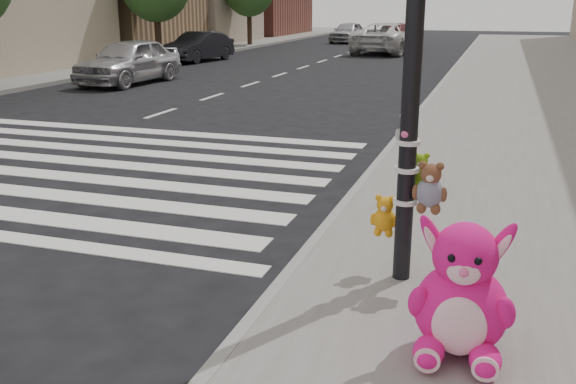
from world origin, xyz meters
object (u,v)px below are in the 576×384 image
at_px(signal_pole, 413,108).
at_px(red_teddy, 488,320).
at_px(car_dark_far, 199,47).
at_px(car_white_near, 387,38).
at_px(pink_bunny, 461,299).
at_px(car_silver_far, 129,61).

xyz_separation_m(signal_pole, red_teddy, (0.78, -0.82, -1.51)).
relative_size(car_dark_far, car_white_near, 0.70).
bearing_deg(signal_pole, pink_bunny, -65.00).
bearing_deg(car_dark_far, car_white_near, 53.48).
height_order(signal_pole, pink_bunny, signal_pole).
relative_size(pink_bunny, car_white_near, 0.19).
relative_size(signal_pole, car_silver_far, 0.92).
distance_m(red_teddy, car_white_near, 30.08).
height_order(signal_pole, car_silver_far, signal_pole).
xyz_separation_m(pink_bunny, red_teddy, (0.20, 0.42, -0.35)).
relative_size(signal_pole, red_teddy, 22.42).
bearing_deg(car_white_near, car_silver_far, 75.20).
bearing_deg(car_dark_far, pink_bunny, -51.68).
relative_size(car_silver_far, car_dark_far, 1.09).
bearing_deg(car_white_near, car_dark_far, 51.19).
bearing_deg(red_teddy, pink_bunny, -136.80).
relative_size(signal_pole, pink_bunny, 3.75).
height_order(car_silver_far, car_dark_far, car_silver_far).
bearing_deg(car_white_near, pink_bunny, 106.84).
distance_m(pink_bunny, car_dark_far, 26.04).
height_order(pink_bunny, car_dark_far, car_dark_far).
distance_m(signal_pole, car_silver_far, 17.20).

